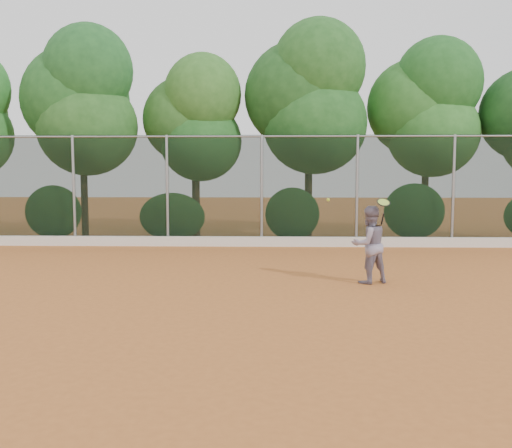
{
  "coord_description": "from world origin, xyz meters",
  "views": [
    {
      "loc": [
        0.36,
        -11.02,
        2.37
      ],
      "look_at": [
        0.0,
        1.0,
        1.25
      ],
      "focal_mm": 40.0,
      "sensor_mm": 36.0,
      "label": 1
    }
  ],
  "objects": [
    {
      "name": "tennis_player",
      "position": [
        2.39,
        0.98,
        0.82
      ],
      "size": [
        0.97,
        0.88,
        1.64
      ],
      "primitive_type": "imported",
      "rotation": [
        0.0,
        0.0,
        3.53
      ],
      "color": "gray",
      "rests_on": "ground"
    },
    {
      "name": "tennis_racket",
      "position": [
        2.64,
        0.79,
        1.69
      ],
      "size": [
        0.31,
        0.29,
        0.57
      ],
      "color": "black",
      "rests_on": "ground"
    },
    {
      "name": "foliage_backdrop",
      "position": [
        -0.55,
        8.98,
        4.4
      ],
      "size": [
        23.7,
        3.63,
        7.55
      ],
      "color": "#482C1C",
      "rests_on": "ground"
    },
    {
      "name": "chainlink_fence",
      "position": [
        -0.0,
        7.0,
        1.86
      ],
      "size": [
        24.09,
        0.09,
        3.5
      ],
      "color": "black",
      "rests_on": "ground"
    },
    {
      "name": "ground",
      "position": [
        0.0,
        0.0,
        0.0
      ],
      "size": [
        80.0,
        80.0,
        0.0
      ],
      "primitive_type": "plane",
      "color": "#B6642B",
      "rests_on": "ground"
    },
    {
      "name": "concrete_curb",
      "position": [
        0.0,
        6.82,
        0.15
      ],
      "size": [
        24.0,
        0.2,
        0.3
      ],
      "primitive_type": "cube",
      "color": "silver",
      "rests_on": "ground"
    },
    {
      "name": "tennis_ball_in_flight",
      "position": [
        1.57,
        1.49,
        1.74
      ],
      "size": [
        0.07,
        0.07,
        0.07
      ],
      "color": "#BAD02F",
      "rests_on": "ground"
    }
  ]
}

